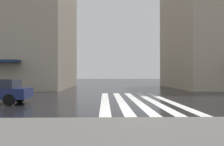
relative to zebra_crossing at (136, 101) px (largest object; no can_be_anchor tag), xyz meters
The scene contains 2 objects.
ground_plane 4.02m from the zebra_crossing, behind, with size 220.00×220.00×0.00m, color black.
zebra_crossing is the anchor object (origin of this frame).
Camera 1 is at (-11.56, 1.59, 1.62)m, focal length 39.02 mm.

